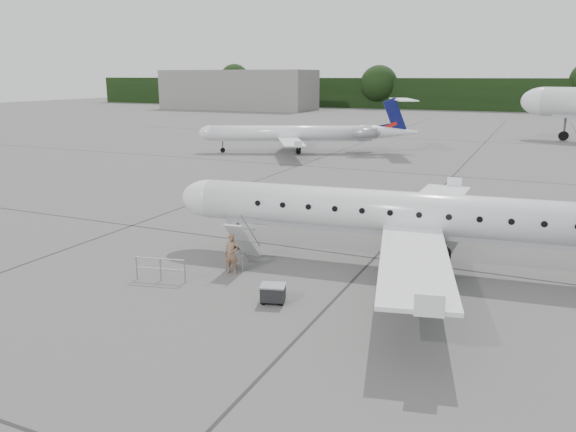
% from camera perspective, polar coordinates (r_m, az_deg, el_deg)
% --- Properties ---
extents(ground, '(320.00, 320.00, 0.00)m').
position_cam_1_polar(ground, '(22.78, 14.00, -8.42)').
color(ground, '#565654').
rests_on(ground, ground).
extents(treeline, '(260.00, 4.00, 8.00)m').
position_cam_1_polar(treeline, '(150.94, 23.49, 11.20)').
color(treeline, black).
rests_on(treeline, ground).
extents(terminal_building, '(40.00, 14.00, 10.00)m').
position_cam_1_polar(terminal_building, '(150.08, -5.10, 12.65)').
color(terminal_building, slate).
rests_on(terminal_building, ground).
extents(main_regional_jet, '(28.99, 22.29, 6.93)m').
position_cam_1_polar(main_regional_jet, '(25.72, 13.77, 2.25)').
color(main_regional_jet, silver).
rests_on(main_regional_jet, ground).
extents(airstair, '(1.09, 2.36, 2.17)m').
position_cam_1_polar(airstair, '(26.05, -4.62, -2.63)').
color(airstair, silver).
rests_on(airstair, ground).
extents(passenger, '(0.71, 0.52, 1.81)m').
position_cam_1_polar(passenger, '(24.98, -5.75, -3.83)').
color(passenger, '#846048').
rests_on(passenger, ground).
extents(safety_railing, '(2.16, 0.56, 1.00)m').
position_cam_1_polar(safety_railing, '(24.66, -12.82, -5.35)').
color(safety_railing, gray).
rests_on(safety_railing, ground).
extents(baggage_cart, '(1.08, 0.97, 0.79)m').
position_cam_1_polar(baggage_cart, '(21.87, -1.54, -7.83)').
color(baggage_cart, black).
rests_on(baggage_cart, ground).
extents(bg_regional_left, '(28.13, 24.64, 6.14)m').
position_cam_1_polar(bg_regional_left, '(64.27, 0.32, 9.17)').
color(bg_regional_left, silver).
rests_on(bg_regional_left, ground).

